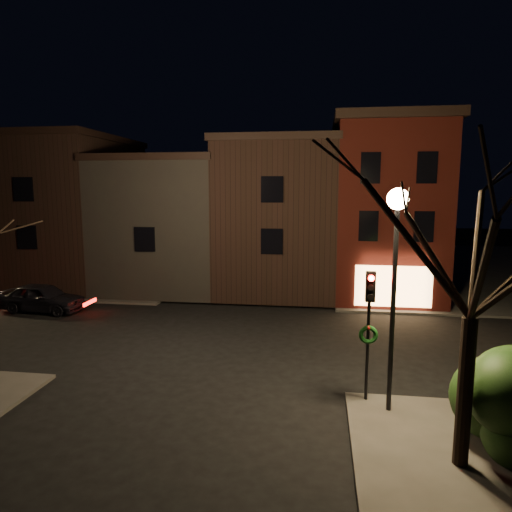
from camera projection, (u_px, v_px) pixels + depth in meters
The scene contains 10 objects.
ground at pixel (225, 338), 20.21m from camera, with size 120.00×120.00×0.00m, color black.
sidewalk_far_left at pixel (59, 259), 42.56m from camera, with size 30.00×30.00×0.12m, color #2D2B28.
corner_building at pixel (386, 208), 27.58m from camera, with size 6.50×8.50×10.50m.
row_building_a at pixel (280, 215), 29.57m from camera, with size 7.30×10.30×9.40m.
row_building_b at pixel (173, 222), 30.65m from camera, with size 7.80×10.30×8.40m.
row_building_c at pixel (72, 210), 31.55m from camera, with size 7.30×10.30×9.90m.
street_lamp_near at pixel (396, 239), 12.71m from camera, with size 0.60×0.60×6.48m.
traffic_signal at pixel (369, 316), 13.62m from camera, with size 0.58×0.38×4.05m.
bare_tree_right at pixel (478, 209), 9.94m from camera, with size 6.40×6.40×8.50m.
parked_car_a at pixel (43, 297), 24.48m from camera, with size 1.82×4.52×1.54m, color black.
Camera 1 is at (4.10, -19.06, 6.60)m, focal length 32.00 mm.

